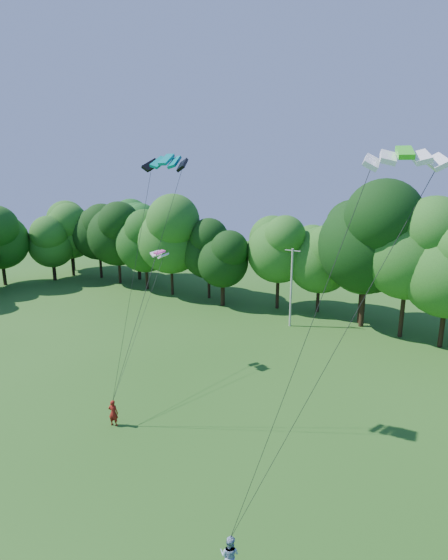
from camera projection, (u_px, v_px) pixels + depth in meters
The scene contains 9 objects.
ground at pixel (65, 531), 20.55m from camera, with size 160.00×160.00×0.00m, color #235717.
utility_pole at pixel (291, 287), 46.56m from camera, with size 1.72×0.21×8.57m.
kite_flyer_left at pixel (113, 413), 28.88m from camera, with size 0.67×0.44×1.84m, color maroon.
kite_flyer_right at pixel (230, 555), 18.25m from camera, with size 0.88×0.68×1.80m, color #91A9C9.
kite_teal at pixel (166, 160), 25.42m from camera, with size 2.76×1.54×0.69m.
kite_green at pixel (405, 153), 13.40m from camera, with size 2.61×1.79×0.46m.
kite_pink at pixel (159, 252), 36.06m from camera, with size 1.95×1.37×0.29m.
tree_back_west at pixel (137, 227), 66.06m from camera, with size 9.03×9.03×13.13m.
tree_back_center at pixel (368, 234), 45.09m from camera, with size 11.14×11.14×16.20m.
Camera 1 is at (15.51, -10.25, 16.54)m, focal length 28.00 mm.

